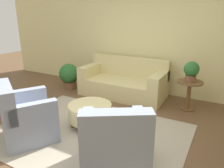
% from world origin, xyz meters
% --- Properties ---
extents(ground_plane, '(16.00, 16.00, 0.00)m').
position_xyz_m(ground_plane, '(0.00, 0.00, 0.00)').
color(ground_plane, brown).
extents(wall_back, '(8.97, 0.12, 2.80)m').
position_xyz_m(wall_back, '(0.00, 2.54, 1.40)').
color(wall_back, beige).
rests_on(wall_back, ground_plane).
extents(rug, '(3.13, 2.34, 0.01)m').
position_xyz_m(rug, '(0.00, 0.00, 0.01)').
color(rug, '#B2A893').
rests_on(rug, ground_plane).
extents(couch, '(2.02, 0.94, 0.89)m').
position_xyz_m(couch, '(-0.28, 1.95, 0.32)').
color(couch, beige).
rests_on(couch, ground_plane).
extents(armchair_left, '(1.09, 1.07, 0.93)m').
position_xyz_m(armchair_left, '(-0.80, -0.58, 0.37)').
color(armchair_left, '#8E99B2').
rests_on(armchair_left, rug).
extents(armchair_right, '(1.09, 1.07, 0.93)m').
position_xyz_m(armchair_right, '(0.80, -0.58, 0.37)').
color(armchair_right, '#8E99B2').
rests_on(armchair_right, rug).
extents(ottoman_table, '(0.77, 0.77, 0.40)m').
position_xyz_m(ottoman_table, '(-0.14, 0.27, 0.27)').
color(ottoman_table, beige).
rests_on(ottoman_table, rug).
extents(side_table, '(0.52, 0.52, 0.62)m').
position_xyz_m(side_table, '(1.27, 1.81, 0.42)').
color(side_table, brown).
rests_on(side_table, ground_plane).
extents(potted_plant_on_side_table, '(0.30, 0.30, 0.41)m').
position_xyz_m(potted_plant_on_side_table, '(1.27, 1.81, 0.84)').
color(potted_plant_on_side_table, brown).
rests_on(potted_plant_on_side_table, side_table).
extents(potted_plant_floor, '(0.52, 0.52, 0.67)m').
position_xyz_m(potted_plant_floor, '(-1.78, 1.71, 0.37)').
color(potted_plant_floor, brown).
rests_on(potted_plant_floor, ground_plane).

